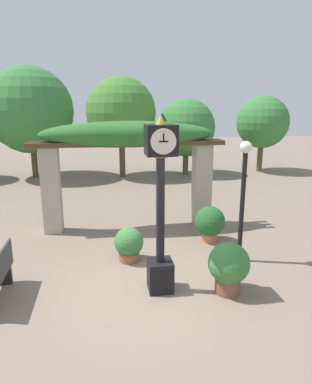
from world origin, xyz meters
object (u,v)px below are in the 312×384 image
(potted_plant_near_right, at_px, (229,266))
(potted_plant_far_left, at_px, (210,222))
(potted_plant_near_left, at_px, (129,244))
(lamp_post, at_px, (243,184))
(pedestal_clock, at_px, (160,204))

(potted_plant_near_right, xyz_separation_m, potted_plant_far_left, (0.43, 2.45, -0.03))
(potted_plant_near_left, relative_size, potted_plant_near_right, 0.80)
(potted_plant_near_right, distance_m, lamp_post, 1.89)
(pedestal_clock, height_order, potted_plant_far_left, pedestal_clock)
(potted_plant_far_left, xyz_separation_m, lamp_post, (0.30, -1.21, 1.25))
(potted_plant_near_left, xyz_separation_m, potted_plant_far_left, (2.12, 0.82, 0.10))
(pedestal_clock, xyz_separation_m, potted_plant_near_right, (1.22, -0.30, -1.15))
(pedestal_clock, relative_size, potted_plant_far_left, 3.52)
(pedestal_clock, distance_m, potted_plant_near_left, 1.91)
(potted_plant_near_left, bearing_deg, potted_plant_far_left, 21.05)
(pedestal_clock, height_order, potted_plant_near_left, pedestal_clock)
(pedestal_clock, xyz_separation_m, potted_plant_near_left, (-0.48, 1.33, -1.28))
(potted_plant_near_left, bearing_deg, pedestal_clock, -70.33)
(lamp_post, bearing_deg, potted_plant_near_right, -120.47)
(pedestal_clock, height_order, potted_plant_near_right, pedestal_clock)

